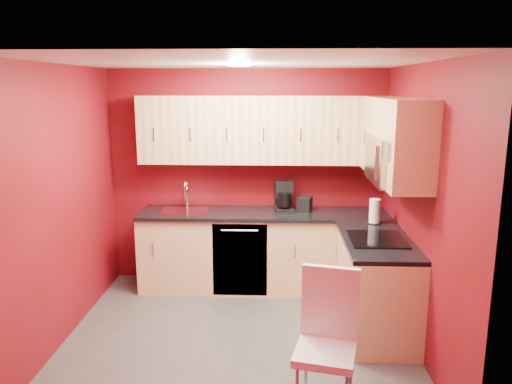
# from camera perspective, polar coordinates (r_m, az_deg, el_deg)

# --- Properties ---
(floor) EXTENTS (3.20, 3.20, 0.00)m
(floor) POSITION_cam_1_polar(r_m,az_deg,el_deg) (4.86, -2.02, -16.27)
(floor) COLOR #4B4946
(floor) RESTS_ON ground
(ceiling) EXTENTS (3.20, 3.20, 0.00)m
(ceiling) POSITION_cam_1_polar(r_m,az_deg,el_deg) (4.29, -2.27, 14.63)
(ceiling) COLOR white
(ceiling) RESTS_ON wall_back
(wall_back) EXTENTS (3.20, 0.00, 3.20)m
(wall_back) POSITION_cam_1_polar(r_m,az_deg,el_deg) (5.87, -1.00, 1.69)
(wall_back) COLOR maroon
(wall_back) RESTS_ON floor
(wall_front) EXTENTS (3.20, 0.00, 3.20)m
(wall_front) POSITION_cam_1_polar(r_m,az_deg,el_deg) (2.98, -4.40, -8.73)
(wall_front) COLOR maroon
(wall_front) RESTS_ON floor
(wall_left) EXTENTS (0.00, 3.00, 3.00)m
(wall_left) POSITION_cam_1_polar(r_m,az_deg,el_deg) (4.81, -21.53, -1.50)
(wall_left) COLOR maroon
(wall_left) RESTS_ON floor
(wall_right) EXTENTS (0.00, 3.00, 3.00)m
(wall_right) POSITION_cam_1_polar(r_m,az_deg,el_deg) (4.57, 18.29, -1.92)
(wall_right) COLOR maroon
(wall_right) RESTS_ON floor
(base_cabinets_back) EXTENTS (2.80, 0.60, 0.87)m
(base_cabinets_back) POSITION_cam_1_polar(r_m,az_deg,el_deg) (5.78, 0.84, -6.84)
(base_cabinets_back) COLOR #EFBC89
(base_cabinets_back) RESTS_ON floor
(base_cabinets_right) EXTENTS (0.60, 1.30, 0.87)m
(base_cabinets_right) POSITION_cam_1_polar(r_m,az_deg,el_deg) (4.98, 13.51, -10.36)
(base_cabinets_right) COLOR #EFBC89
(base_cabinets_right) RESTS_ON floor
(countertop_back) EXTENTS (2.80, 0.63, 0.04)m
(countertop_back) POSITION_cam_1_polar(r_m,az_deg,el_deg) (5.64, 0.86, -2.51)
(countertop_back) COLOR black
(countertop_back) RESTS_ON base_cabinets_back
(countertop_right) EXTENTS (0.63, 1.27, 0.04)m
(countertop_right) POSITION_cam_1_polar(r_m,az_deg,el_deg) (4.81, 13.63, -5.41)
(countertop_right) COLOR black
(countertop_right) RESTS_ON base_cabinets_right
(upper_cabinets_back) EXTENTS (2.80, 0.35, 0.75)m
(upper_cabinets_back) POSITION_cam_1_polar(r_m,az_deg,el_deg) (5.62, 0.92, 7.13)
(upper_cabinets_back) COLOR #EABF84
(upper_cabinets_back) RESTS_ON wall_back
(upper_cabinets_right) EXTENTS (0.35, 1.55, 0.75)m
(upper_cabinets_right) POSITION_cam_1_polar(r_m,az_deg,el_deg) (4.85, 15.38, 6.67)
(upper_cabinets_right) COLOR #EABF84
(upper_cabinets_right) RESTS_ON wall_right
(microwave) EXTENTS (0.42, 0.76, 0.42)m
(microwave) POSITION_cam_1_polar(r_m,az_deg,el_deg) (4.64, 15.50, 3.60)
(microwave) COLOR silver
(microwave) RESTS_ON upper_cabinets_right
(cooktop) EXTENTS (0.50, 0.55, 0.01)m
(cooktop) POSITION_cam_1_polar(r_m,az_deg,el_deg) (4.77, 13.66, -5.25)
(cooktop) COLOR black
(cooktop) RESTS_ON countertop_right
(sink) EXTENTS (0.52, 0.42, 0.35)m
(sink) POSITION_cam_1_polar(r_m,az_deg,el_deg) (5.73, -8.17, -1.82)
(sink) COLOR silver
(sink) RESTS_ON countertop_back
(dishwasher_front) EXTENTS (0.60, 0.02, 0.82)m
(dishwasher_front) POSITION_cam_1_polar(r_m,az_deg,el_deg) (5.52, -1.86, -7.78)
(dishwasher_front) COLOR black
(dishwasher_front) RESTS_ON base_cabinets_back
(downlight) EXTENTS (0.20, 0.20, 0.01)m
(downlight) POSITION_cam_1_polar(r_m,az_deg,el_deg) (4.58, -1.96, 14.28)
(downlight) COLOR white
(downlight) RESTS_ON ceiling
(coffee_maker) EXTENTS (0.23, 0.29, 0.33)m
(coffee_maker) POSITION_cam_1_polar(r_m,az_deg,el_deg) (5.67, 3.28, -0.49)
(coffee_maker) COLOR black
(coffee_maker) RESTS_ON countertop_back
(napkin_holder) EXTENTS (0.19, 0.19, 0.16)m
(napkin_holder) POSITION_cam_1_polar(r_m,az_deg,el_deg) (5.69, 5.57, -1.39)
(napkin_holder) COLOR black
(napkin_holder) RESTS_ON countertop_back
(paper_towel) EXTENTS (0.15, 0.15, 0.26)m
(paper_towel) POSITION_cam_1_polar(r_m,az_deg,el_deg) (5.29, 13.40, -2.16)
(paper_towel) COLOR white
(paper_towel) RESTS_ON countertop_right
(dining_chair) EXTENTS (0.51, 0.52, 1.03)m
(dining_chair) POSITION_cam_1_polar(r_m,az_deg,el_deg) (3.71, 7.98, -16.93)
(dining_chair) COLOR white
(dining_chair) RESTS_ON floor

